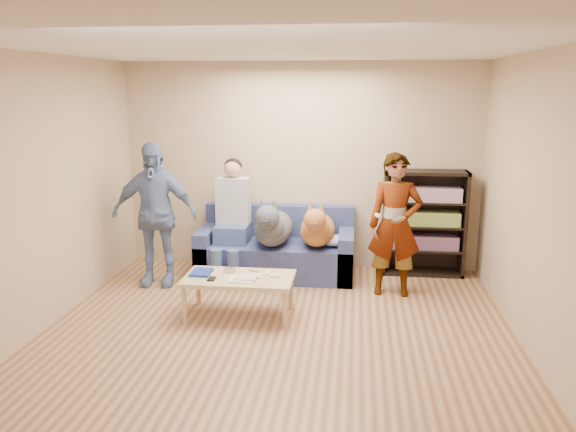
# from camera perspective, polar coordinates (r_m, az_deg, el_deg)

# --- Properties ---
(ground) EXTENTS (5.00, 5.00, 0.00)m
(ground) POSITION_cam_1_polar(r_m,az_deg,el_deg) (5.14, -1.68, -13.42)
(ground) COLOR brown
(ground) RESTS_ON ground
(ceiling) EXTENTS (5.00, 5.00, 0.00)m
(ceiling) POSITION_cam_1_polar(r_m,az_deg,el_deg) (4.62, -1.90, 16.90)
(ceiling) COLOR white
(ceiling) RESTS_ON ground
(wall_back) EXTENTS (4.50, 0.00, 4.50)m
(wall_back) POSITION_cam_1_polar(r_m,az_deg,el_deg) (7.15, 1.28, 5.05)
(wall_back) COLOR tan
(wall_back) RESTS_ON ground
(wall_front) EXTENTS (4.50, 0.00, 4.50)m
(wall_front) POSITION_cam_1_polar(r_m,az_deg,el_deg) (2.38, -11.17, -11.64)
(wall_front) COLOR tan
(wall_front) RESTS_ON ground
(wall_left) EXTENTS (0.00, 5.00, 5.00)m
(wall_left) POSITION_cam_1_polar(r_m,az_deg,el_deg) (5.52, -25.57, 1.41)
(wall_left) COLOR tan
(wall_left) RESTS_ON ground
(wall_right) EXTENTS (0.00, 5.00, 5.00)m
(wall_right) POSITION_cam_1_polar(r_m,az_deg,el_deg) (4.90, 25.18, 0.15)
(wall_right) COLOR tan
(wall_right) RESTS_ON ground
(blanket) EXTENTS (0.36, 0.31, 0.13)m
(blanket) POSITION_cam_1_polar(r_m,az_deg,el_deg) (6.76, 4.67, -2.48)
(blanket) COLOR silver
(blanket) RESTS_ON sofa
(person_standing_right) EXTENTS (0.59, 0.39, 1.60)m
(person_standing_right) POSITION_cam_1_polar(r_m,az_deg,el_deg) (6.30, 10.82, -0.90)
(person_standing_right) COLOR gray
(person_standing_right) RESTS_ON ground
(person_standing_left) EXTENTS (1.02, 0.49, 1.68)m
(person_standing_left) POSITION_cam_1_polar(r_m,az_deg,el_deg) (6.70, -13.42, 0.16)
(person_standing_left) COLOR #6E8BB1
(person_standing_left) RESTS_ON ground
(held_controller) EXTENTS (0.07, 0.11, 0.03)m
(held_controller) POSITION_cam_1_polar(r_m,az_deg,el_deg) (6.06, 9.11, 0.07)
(held_controller) COLOR white
(held_controller) RESTS_ON person_standing_right
(notebook_blue) EXTENTS (0.20, 0.26, 0.03)m
(notebook_blue) POSITION_cam_1_polar(r_m,az_deg,el_deg) (5.84, -8.77, -5.67)
(notebook_blue) COLOR navy
(notebook_blue) RESTS_ON coffee_table
(papers) EXTENTS (0.26, 0.20, 0.02)m
(papers) POSITION_cam_1_polar(r_m,az_deg,el_deg) (5.60, -4.72, -6.43)
(papers) COLOR white
(papers) RESTS_ON coffee_table
(magazine) EXTENTS (0.22, 0.17, 0.01)m
(magazine) POSITION_cam_1_polar(r_m,az_deg,el_deg) (5.61, -4.38, -6.25)
(magazine) COLOR beige
(magazine) RESTS_ON coffee_table
(camera_silver) EXTENTS (0.11, 0.06, 0.05)m
(camera_silver) POSITION_cam_1_polar(r_m,az_deg,el_deg) (5.83, -5.93, -5.48)
(camera_silver) COLOR #A9A9AE
(camera_silver) RESTS_ON coffee_table
(controller_a) EXTENTS (0.04, 0.13, 0.03)m
(controller_a) POSITION_cam_1_polar(r_m,az_deg,el_deg) (5.74, -2.06, -5.82)
(controller_a) COLOR white
(controller_a) RESTS_ON coffee_table
(controller_b) EXTENTS (0.09, 0.06, 0.03)m
(controller_b) POSITION_cam_1_polar(r_m,az_deg,el_deg) (5.66, -1.38, -6.11)
(controller_b) COLOR white
(controller_b) RESTS_ON coffee_table
(headphone_cup_a) EXTENTS (0.07, 0.07, 0.02)m
(headphone_cup_a) POSITION_cam_1_polar(r_m,az_deg,el_deg) (5.65, -3.05, -6.22)
(headphone_cup_a) COLOR silver
(headphone_cup_a) RESTS_ON coffee_table
(headphone_cup_b) EXTENTS (0.07, 0.07, 0.02)m
(headphone_cup_b) POSITION_cam_1_polar(r_m,az_deg,el_deg) (5.72, -2.91, -5.96)
(headphone_cup_b) COLOR white
(headphone_cup_b) RESTS_ON coffee_table
(pen_orange) EXTENTS (0.13, 0.06, 0.01)m
(pen_orange) POSITION_cam_1_polar(r_m,az_deg,el_deg) (5.56, -5.55, -6.63)
(pen_orange) COLOR orange
(pen_orange) RESTS_ON coffee_table
(pen_black) EXTENTS (0.13, 0.08, 0.01)m
(pen_black) POSITION_cam_1_polar(r_m,az_deg,el_deg) (5.85, -3.49, -5.60)
(pen_black) COLOR black
(pen_black) RESTS_ON coffee_table
(wallet) EXTENTS (0.07, 0.12, 0.02)m
(wallet) POSITION_cam_1_polar(r_m,az_deg,el_deg) (5.65, -7.76, -6.34)
(wallet) COLOR black
(wallet) RESTS_ON coffee_table
(sofa) EXTENTS (1.90, 0.85, 0.82)m
(sofa) POSITION_cam_1_polar(r_m,az_deg,el_deg) (7.01, -1.14, -3.65)
(sofa) COLOR #515B93
(sofa) RESTS_ON ground
(person_seated) EXTENTS (0.40, 0.73, 1.47)m
(person_seated) POSITION_cam_1_polar(r_m,az_deg,el_deg) (6.86, -5.73, 0.17)
(person_seated) COLOR #3A4C81
(person_seated) RESTS_ON sofa
(dog_gray) EXTENTS (0.45, 1.27, 0.65)m
(dog_gray) POSITION_cam_1_polar(r_m,az_deg,el_deg) (6.70, -1.56, -1.10)
(dog_gray) COLOR #474850
(dog_gray) RESTS_ON sofa
(dog_tan) EXTENTS (0.42, 1.17, 0.61)m
(dog_tan) POSITION_cam_1_polar(r_m,az_deg,el_deg) (6.69, 2.98, -1.27)
(dog_tan) COLOR #AC7C34
(dog_tan) RESTS_ON sofa
(coffee_table) EXTENTS (1.10, 0.60, 0.42)m
(coffee_table) POSITION_cam_1_polar(r_m,az_deg,el_deg) (5.72, -5.00, -6.59)
(coffee_table) COLOR tan
(coffee_table) RESTS_ON ground
(bookshelf) EXTENTS (1.00, 0.34, 1.30)m
(bookshelf) POSITION_cam_1_polar(r_m,az_deg,el_deg) (7.11, 13.63, -0.45)
(bookshelf) COLOR black
(bookshelf) RESTS_ON ground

